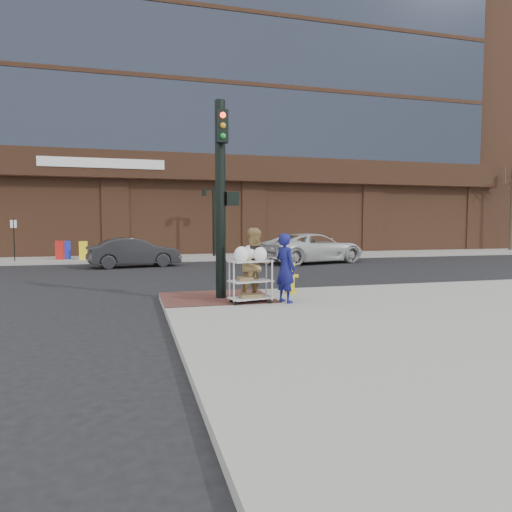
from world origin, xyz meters
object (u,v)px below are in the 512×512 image
object	(u,v)px
traffic_signal_pole	(221,193)
lamp_post	(214,214)
fire_hydrant	(291,277)
sedan_dark	(134,252)
utility_cart	(251,277)
woman_blue	(285,268)
pedestrian_tan	(256,265)
minivan_white	(313,248)

from	to	relation	value
traffic_signal_pole	lamp_post	bearing A→B (deg)	80.76
fire_hydrant	traffic_signal_pole	bearing A→B (deg)	-171.63
sedan_dark	utility_cart	distance (m)	12.12
woman_blue	sedan_dark	bearing A→B (deg)	-6.06
lamp_post	traffic_signal_pole	xyz separation A→B (m)	(-2.48, -15.23, 0.21)
woman_blue	utility_cart	distance (m)	0.87
traffic_signal_pole	utility_cart	xyz separation A→B (m)	(0.53, -0.88, -2.05)
woman_blue	pedestrian_tan	bearing A→B (deg)	43.36
pedestrian_tan	utility_cart	distance (m)	0.36
lamp_post	fire_hydrant	xyz separation A→B (m)	(-0.50, -14.94, -2.01)
pedestrian_tan	traffic_signal_pole	bearing A→B (deg)	110.48
sedan_dark	utility_cart	bearing A→B (deg)	-178.15
lamp_post	sedan_dark	size ratio (longest dim) A/B	0.94
traffic_signal_pole	fire_hydrant	xyz separation A→B (m)	(1.98, 0.29, -2.22)
traffic_signal_pole	pedestrian_tan	world-z (taller)	traffic_signal_pole
lamp_post	fire_hydrant	distance (m)	15.08
utility_cart	lamp_post	bearing A→B (deg)	83.11
lamp_post	fire_hydrant	world-z (taller)	lamp_post
minivan_white	utility_cart	world-z (taller)	minivan_white
woman_blue	traffic_signal_pole	bearing A→B (deg)	30.60
sedan_dark	lamp_post	bearing A→B (deg)	-57.80
pedestrian_tan	minivan_white	xyz separation A→B (m)	(6.26, 11.54, -0.28)
traffic_signal_pole	woman_blue	xyz separation A→B (m)	(1.37, -1.03, -1.84)
minivan_white	fire_hydrant	size ratio (longest dim) A/B	6.27
traffic_signal_pole	pedestrian_tan	distance (m)	2.05
woman_blue	pedestrian_tan	world-z (taller)	pedestrian_tan
lamp_post	pedestrian_tan	world-z (taller)	lamp_post
minivan_white	fire_hydrant	xyz separation A→B (m)	(-4.99, -10.51, -0.17)
minivan_white	fire_hydrant	world-z (taller)	minivan_white
traffic_signal_pole	fire_hydrant	size ratio (longest dim) A/B	5.59
sedan_dark	fire_hydrant	bearing A→B (deg)	-169.74
traffic_signal_pole	sedan_dark	distance (m)	11.34
traffic_signal_pole	sedan_dark	bearing A→B (deg)	100.98
lamp_post	minivan_white	size ratio (longest dim) A/B	0.71
lamp_post	sedan_dark	bearing A→B (deg)	-137.00
woman_blue	minivan_white	bearing A→B (deg)	-47.62
woman_blue	utility_cart	world-z (taller)	woman_blue
traffic_signal_pole	fire_hydrant	world-z (taller)	traffic_signal_pole
woman_blue	sedan_dark	distance (m)	12.47
sedan_dark	utility_cart	xyz separation A→B (m)	(2.65, -11.82, 0.08)
pedestrian_tan	fire_hydrant	world-z (taller)	pedestrian_tan
traffic_signal_pole	utility_cart	size ratio (longest dim) A/B	3.60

